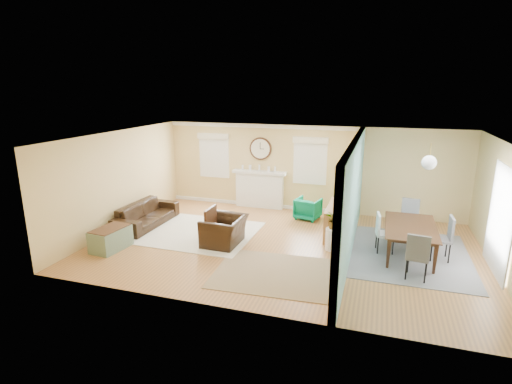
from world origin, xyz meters
TOP-DOWN VIEW (x-y plane):
  - floor at (0.00, 0.00)m, footprint 9.00×9.00m
  - wall_back at (0.00, 3.00)m, footprint 9.00×0.02m
  - wall_front at (0.00, -3.00)m, footprint 9.00×0.02m
  - wall_left at (-4.50, 0.00)m, footprint 0.02×6.00m
  - wall_right at (4.50, 0.00)m, footprint 0.02×6.00m
  - ceiling at (0.00, 0.00)m, footprint 9.00×6.00m
  - partition at (1.51, 0.28)m, footprint 0.17×6.00m
  - fireplace at (-1.50, 2.88)m, footprint 1.70×0.30m
  - wall_clock at (-1.50, 2.97)m, footprint 0.70×0.07m
  - window_left at (-3.05, 2.95)m, footprint 1.05×0.13m
  - window_right at (0.05, 2.95)m, footprint 1.05×0.13m
  - french_doors at (4.45, 0.00)m, footprint 0.06×1.70m
  - pendant at (3.00, 0.00)m, footprint 0.30×0.30m
  - rug_cream at (-2.36, 0.20)m, footprint 2.96×2.57m
  - rug_jute at (0.13, -1.47)m, footprint 2.47×2.07m
  - rug_grey at (2.85, 0.36)m, footprint 2.56×3.20m
  - sofa at (-3.95, 0.31)m, footprint 0.87×2.15m
  - eames_chair at (-1.40, -0.33)m, footprint 0.94×1.07m
  - green_chair at (0.17, 2.19)m, footprint 0.78×0.79m
  - trunk at (-3.82, -1.41)m, footprint 0.65×0.96m
  - credenza at (1.13, 1.11)m, footprint 0.53×1.57m
  - tv at (1.11, 1.11)m, footprint 0.19×1.17m
  - garden_stool at (1.13, 0.14)m, footprint 0.35×0.35m
  - potted_plant at (1.13, 0.14)m, footprint 0.50×0.50m
  - dining_table at (2.85, 0.36)m, footprint 1.10×1.97m
  - dining_chair_n at (2.84, 1.54)m, footprint 0.48×0.48m
  - dining_chair_s at (2.90, -0.82)m, footprint 0.49×0.49m
  - dining_chair_w at (2.29, 0.36)m, footprint 0.46×0.46m
  - dining_chair_e at (3.43, 0.28)m, footprint 0.45×0.45m

SIDE VIEW (x-z plane):
  - floor at x=0.00m, z-range 0.00..0.00m
  - rug_grey at x=2.85m, z-range 0.00..0.01m
  - rug_jute at x=0.13m, z-range 0.00..0.01m
  - rug_cream at x=-2.36m, z-range 0.00..0.02m
  - garden_stool at x=1.13m, z-range 0.00..0.52m
  - trunk at x=-3.82m, z-range 0.00..0.53m
  - green_chair at x=0.17m, z-range 0.00..0.61m
  - sofa at x=-3.95m, z-range 0.00..0.63m
  - eames_chair at x=-1.40m, z-range 0.00..0.68m
  - dining_table at x=2.85m, z-range 0.00..0.69m
  - credenza at x=1.13m, z-range 0.00..0.80m
  - dining_chair_w at x=2.29m, z-range 0.08..0.99m
  - dining_chair_n at x=2.84m, z-range 0.09..1.05m
  - dining_chair_s at x=2.90m, z-range 0.09..1.06m
  - dining_chair_e at x=3.43m, z-range 0.09..1.09m
  - fireplace at x=-1.50m, z-range 0.01..1.18m
  - potted_plant at x=1.13m, z-range 0.52..0.94m
  - french_doors at x=4.45m, z-range 0.00..2.20m
  - tv at x=1.11m, z-range 0.80..1.47m
  - wall_back at x=0.00m, z-range 0.00..2.60m
  - wall_front at x=0.00m, z-range 0.00..2.60m
  - wall_left at x=-4.50m, z-range 0.00..2.60m
  - wall_right at x=4.50m, z-range 0.00..2.60m
  - partition at x=1.51m, z-range 0.06..2.66m
  - window_left at x=-3.05m, z-range 0.95..2.37m
  - window_right at x=0.05m, z-range 0.95..2.37m
  - wall_clock at x=-1.50m, z-range 1.50..2.20m
  - pendant at x=3.00m, z-range 1.93..2.48m
  - ceiling at x=0.00m, z-range 2.59..2.61m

